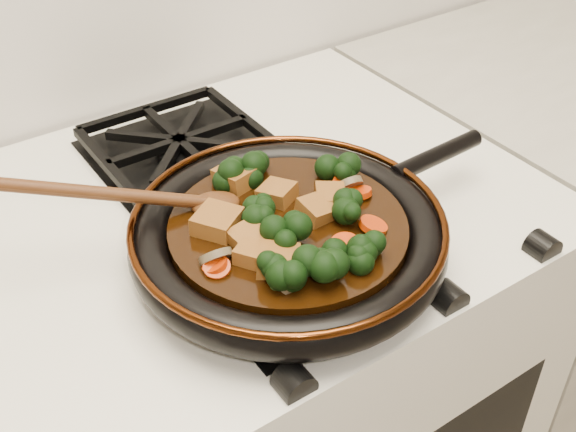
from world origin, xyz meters
TOP-DOWN VIEW (x-y plane):
  - stove at (0.00, 1.69)m, footprint 0.76×0.60m
  - burner_grate_front at (0.00, 1.55)m, footprint 0.23×0.23m
  - burner_grate_back at (0.00, 1.83)m, footprint 0.23×0.23m
  - skillet at (-0.00, 1.56)m, footprint 0.48×0.35m
  - braising_sauce at (-0.01, 1.56)m, footprint 0.26×0.26m
  - tofu_cube_0 at (0.05, 1.56)m, footprint 0.05×0.05m
  - tofu_cube_1 at (-0.07, 1.59)m, footprint 0.06×0.06m
  - tofu_cube_2 at (0.03, 1.55)m, footprint 0.04×0.04m
  - tofu_cube_3 at (-0.07, 1.53)m, footprint 0.05×0.05m
  - tofu_cube_4 at (-0.06, 1.55)m, footprint 0.04×0.04m
  - tofu_cube_5 at (0.01, 1.60)m, footprint 0.05×0.05m
  - tofu_cube_6 at (-0.01, 1.65)m, footprint 0.05×0.05m
  - tofu_cube_7 at (-0.05, 1.50)m, footprint 0.06×0.06m
  - broccoli_floret_0 at (-0.07, 1.48)m, footprint 0.07×0.06m
  - broccoli_floret_1 at (0.05, 1.52)m, footprint 0.09×0.09m
  - broccoli_floret_2 at (-0.03, 1.53)m, footprint 0.08×0.09m
  - broccoli_floret_3 at (0.01, 1.47)m, footprint 0.09×0.08m
  - broccoli_floret_4 at (-0.02, 1.65)m, footprint 0.07×0.07m
  - broccoli_floret_5 at (-0.03, 1.47)m, footprint 0.09×0.09m
  - broccoli_floret_6 at (0.03, 1.47)m, footprint 0.07×0.07m
  - broccoli_floret_7 at (-0.03, 1.58)m, footprint 0.09×0.09m
  - broccoli_floret_8 at (0.09, 1.59)m, footprint 0.08×0.09m
  - broccoli_floret_9 at (0.01, 1.65)m, footprint 0.08×0.08m
  - carrot_coin_0 at (0.09, 1.55)m, footprint 0.03×0.03m
  - carrot_coin_1 at (0.06, 1.50)m, footprint 0.03×0.03m
  - carrot_coin_2 at (-0.11, 1.54)m, footprint 0.03×0.03m
  - carrot_coin_3 at (0.08, 1.57)m, footprint 0.03×0.03m
  - carrot_coin_4 at (0.02, 1.49)m, footprint 0.03×0.03m
  - carrot_coin_5 at (-0.11, 1.53)m, footprint 0.03×0.03m
  - mushroom_slice_0 at (-0.10, 1.55)m, footprint 0.04×0.03m
  - mushroom_slice_1 at (-0.07, 1.48)m, footprint 0.04×0.04m
  - mushroom_slice_2 at (0.09, 1.57)m, footprint 0.04×0.03m
  - wooden_spoon at (-0.12, 1.66)m, footprint 0.16×0.09m

SIDE VIEW (x-z plane):
  - stove at x=0.00m, z-range 0.00..0.90m
  - burner_grate_front at x=0.00m, z-range 0.90..0.93m
  - burner_grate_back at x=0.00m, z-range 0.90..0.93m
  - skillet at x=0.00m, z-range 0.92..0.97m
  - braising_sauce at x=-0.01m, z-range 0.94..0.96m
  - carrot_coin_0 at x=0.09m, z-range 0.96..0.97m
  - carrot_coin_1 at x=0.06m, z-range 0.95..0.97m
  - carrot_coin_2 at x=-0.11m, z-range 0.95..0.97m
  - carrot_coin_3 at x=0.08m, z-range 0.96..0.97m
  - carrot_coin_4 at x=0.02m, z-range 0.96..0.97m
  - carrot_coin_5 at x=-0.11m, z-range 0.95..0.97m
  - mushroom_slice_0 at x=-0.10m, z-range 0.95..0.98m
  - mushroom_slice_1 at x=-0.07m, z-range 0.95..0.98m
  - mushroom_slice_2 at x=0.09m, z-range 0.95..0.98m
  - tofu_cube_3 at x=-0.07m, z-range 0.96..0.98m
  - tofu_cube_5 at x=0.01m, z-range 0.95..0.98m
  - tofu_cube_4 at x=-0.06m, z-range 0.95..0.98m
  - tofu_cube_0 at x=0.05m, z-range 0.96..0.98m
  - tofu_cube_2 at x=0.03m, z-range 0.95..0.98m
  - broccoli_floret_4 at x=-0.02m, z-range 0.94..0.99m
  - tofu_cube_7 at x=-0.05m, z-range 0.95..0.98m
  - broccoli_floret_3 at x=0.01m, z-range 0.94..1.00m
  - broccoli_floret_9 at x=0.01m, z-range 0.94..1.00m
  - tofu_cube_6 at x=-0.01m, z-range 0.95..0.98m
  - broccoli_floret_6 at x=0.03m, z-range 0.94..1.00m
  - tofu_cube_1 at x=-0.07m, z-range 0.95..0.98m
  - broccoli_floret_8 at x=0.09m, z-range 0.94..1.00m
  - broccoli_floret_7 at x=-0.03m, z-range 0.94..1.00m
  - broccoli_floret_2 at x=-0.03m, z-range 0.94..1.00m
  - broccoli_floret_1 at x=0.05m, z-range 0.94..1.00m
  - broccoli_floret_0 at x=-0.07m, z-range 0.94..1.01m
  - broccoli_floret_5 at x=-0.03m, z-range 0.94..1.01m
  - wooden_spoon at x=-0.12m, z-range 0.85..1.11m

